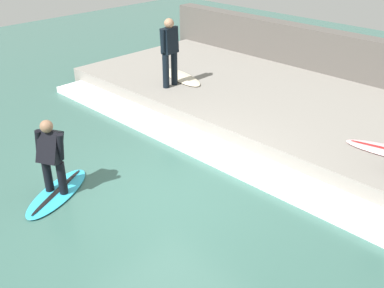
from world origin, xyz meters
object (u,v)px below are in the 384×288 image
at_px(surfer_waiting_near, 170,49).
at_px(surfboard_waiting_near, 182,77).
at_px(surfer_riding, 51,153).
at_px(surfboard_riding, 57,193).

xyz_separation_m(surfer_waiting_near, surfboard_waiting_near, (0.59, 0.21, -0.90)).
relative_size(surfer_riding, surfer_waiting_near, 0.80).
relative_size(surfer_waiting_near, surfboard_waiting_near, 0.97).
bearing_deg(surfer_riding, surfboard_riding, 153.43).
height_order(surfer_riding, surfboard_waiting_near, surfer_riding).
relative_size(surfer_riding, surfboard_waiting_near, 0.78).
bearing_deg(surfboard_waiting_near, surfboard_riding, -158.74).
xyz_separation_m(surfer_riding, surfboard_waiting_near, (4.81, 1.87, -0.34)).
bearing_deg(surfboard_riding, surfboard_waiting_near, 21.26).
bearing_deg(surfer_waiting_near, surfboard_riding, -158.48).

